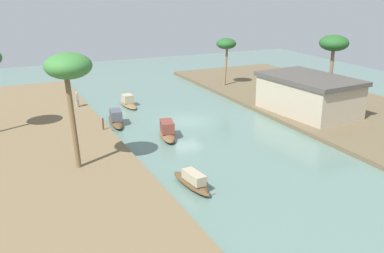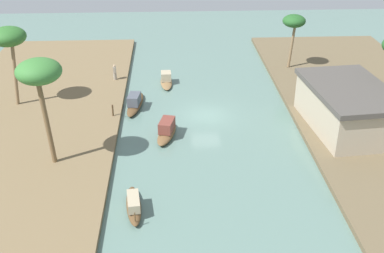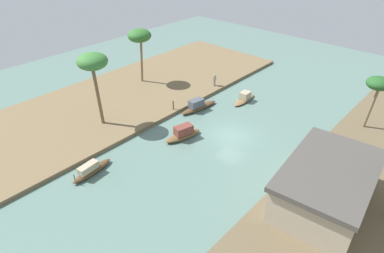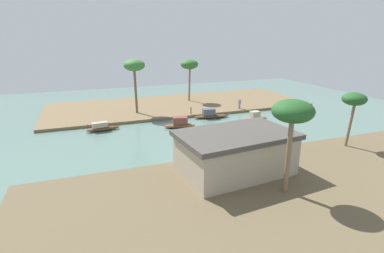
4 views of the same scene
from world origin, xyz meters
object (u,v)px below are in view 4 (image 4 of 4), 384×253
(palm_tree_left_near, at_px, (189,65))
(palm_tree_left_far, at_px, (134,66))
(sampan_upstream_small, at_px, (254,117))
(person_on_near_bank, at_px, (239,104))
(riverside_building, at_px, (235,152))
(mooring_post, at_px, (191,111))
(sampan_midstream, at_px, (211,115))
(palm_tree_right_tall, at_px, (293,113))
(palm_tree_right_short, at_px, (354,100))
(sampan_downstream_large, at_px, (102,128))
(sampan_with_tall_canopy, at_px, (180,124))

(palm_tree_left_near, relative_size, palm_tree_left_far, 0.91)
(sampan_upstream_small, relative_size, person_on_near_bank, 2.62)
(person_on_near_bank, distance_m, riverside_building, 22.56)
(palm_tree_left_far, bearing_deg, mooring_post, 153.35)
(sampan_upstream_small, distance_m, mooring_post, 9.01)
(sampan_midstream, bearing_deg, riverside_building, 81.04)
(palm_tree_right_tall, height_order, palm_tree_right_short, palm_tree_right_tall)
(sampan_downstream_large, bearing_deg, riverside_building, 113.51)
(sampan_downstream_large, xyz_separation_m, riverside_building, (-9.58, 16.55, 1.73))
(sampan_upstream_small, bearing_deg, sampan_midstream, -29.36)
(sampan_downstream_large, bearing_deg, palm_tree_right_tall, 112.39)
(sampan_midstream, relative_size, palm_tree_left_near, 0.74)
(palm_tree_left_far, xyz_separation_m, palm_tree_right_tall, (-6.10, 26.87, -0.72))
(sampan_downstream_large, height_order, palm_tree_right_tall, palm_tree_right_tall)
(palm_tree_right_tall, bearing_deg, palm_tree_left_far, -77.20)
(mooring_post, distance_m, palm_tree_right_tall, 23.92)
(sampan_upstream_small, height_order, palm_tree_right_short, palm_tree_right_short)
(sampan_upstream_small, xyz_separation_m, palm_tree_right_tall, (8.84, 18.73, 5.95))
(palm_tree_left_near, relative_size, palm_tree_right_short, 1.25)
(palm_tree_right_tall, bearing_deg, sampan_upstream_small, -115.28)
(riverside_building, bearing_deg, palm_tree_left_near, -107.59)
(sampan_midstream, xyz_separation_m, person_on_near_bank, (-5.84, -2.28, 0.62))
(sampan_with_tall_canopy, distance_m, riverside_building, 14.54)
(sampan_with_tall_canopy, xyz_separation_m, mooring_post, (-3.17, -4.55, 0.35))
(palm_tree_right_short, bearing_deg, riverside_building, 5.51)
(palm_tree_right_short, bearing_deg, person_on_near_bank, -81.94)
(riverside_building, bearing_deg, palm_tree_left_far, -85.17)
(sampan_upstream_small, distance_m, riverside_building, 18.13)
(palm_tree_right_tall, distance_m, palm_tree_right_short, 13.14)
(mooring_post, xyz_separation_m, palm_tree_left_far, (7.18, -3.60, 6.19))
(sampan_downstream_large, xyz_separation_m, palm_tree_left_near, (-15.41, -10.96, 6.04))
(sampan_downstream_large, bearing_deg, person_on_near_bank, -178.30)
(mooring_post, relative_size, riverside_building, 0.10)
(riverside_building, bearing_deg, sampan_midstream, -112.81)
(person_on_near_bank, height_order, palm_tree_left_far, palm_tree_left_far)
(sampan_upstream_small, height_order, mooring_post, mooring_post)
(sampan_upstream_small, relative_size, palm_tree_left_near, 0.58)
(sampan_downstream_large, height_order, sampan_upstream_small, sampan_upstream_small)
(person_on_near_bank, bearing_deg, riverside_building, 60.51)
(person_on_near_bank, height_order, riverside_building, riverside_building)
(sampan_with_tall_canopy, distance_m, palm_tree_right_short, 19.70)
(palm_tree_left_far, bearing_deg, palm_tree_right_short, 130.13)
(riverside_building, bearing_deg, sampan_upstream_small, -132.30)
(palm_tree_left_near, bearing_deg, sampan_with_tall_canopy, 65.37)
(palm_tree_left_far, bearing_deg, sampan_downstream_large, 48.24)
(sampan_midstream, relative_size, palm_tree_right_short, 0.92)
(sampan_midstream, xyz_separation_m, palm_tree_left_near, (-0.49, -10.24, 5.98))
(mooring_post, bearing_deg, palm_tree_left_far, -26.65)
(sampan_with_tall_canopy, bearing_deg, palm_tree_right_short, 150.42)
(sampan_midstream, relative_size, riverside_building, 0.52)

